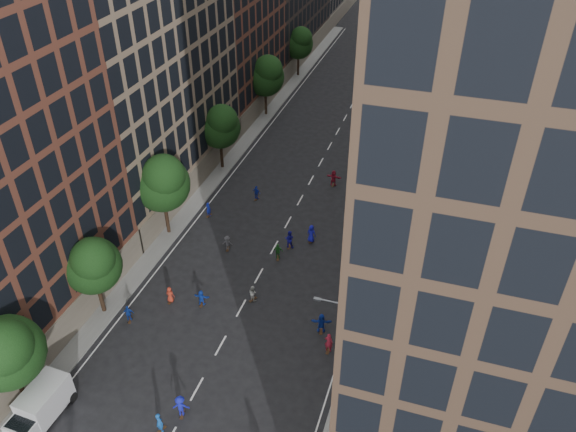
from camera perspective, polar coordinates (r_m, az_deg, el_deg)
The scene contains 34 objects.
ground at distance 66.49m, azimuth 2.24°, elevation 3.45°, with size 240.00×240.00×0.00m, color black.
sidewalk_left at distance 76.09m, azimuth -4.98°, elevation 7.78°, with size 4.00×105.00×0.15m, color slate.
sidewalk_right at distance 71.28m, azimuth 13.27°, elevation 4.88°, with size 4.00×105.00×0.15m, color slate.
bldg_left_b at distance 62.62m, azimuth -16.54°, elevation 17.16°, with size 14.00×26.00×34.00m, color #7F6A53.
bldg_left_c at distance 82.75m, azimuth -7.41°, elevation 20.27°, with size 14.00×20.00×28.00m, color brown.
bldg_right_a at distance 34.37m, azimuth 22.35°, elevation 2.70°, with size 14.00×30.00×36.00m, color #423023.
bldg_right_b at distance 61.57m, azimuth 21.65°, elevation 15.38°, with size 14.00×28.00×33.00m, color #5E564D.
tree_left_0 at distance 42.98m, azimuth -26.77°, elevation -12.18°, with size 5.20×5.20×8.83m.
tree_left_1 at distance 48.38m, azimuth -19.23°, elevation -4.61°, with size 4.80×4.80×8.21m.
tree_left_2 at distance 55.83m, azimuth -12.65°, elevation 3.43°, with size 5.60×5.60×9.45m.
tree_left_3 at distance 66.92m, azimuth -6.91°, elevation 9.12°, with size 5.00×5.00×8.58m.
tree_left_4 at distance 80.36m, azimuth -2.25°, elevation 14.13°, with size 5.40×5.40×9.08m.
tree_left_5 at distance 94.84m, azimuth 1.15°, elevation 17.22°, with size 4.80×4.80×8.33m.
tree_right_a at distance 69.07m, azimuth 13.42°, elevation 9.09°, with size 5.00×5.00×8.39m.
tree_right_b at distance 87.45m, azimuth 15.03°, elevation 14.68°, with size 5.20×5.20×8.83m.
streetlamp_near at distance 40.20m, azimuth 5.74°, elevation -12.93°, with size 2.64×0.22×9.06m.
streetlamp_far at distance 66.77m, azimuth 12.21°, elevation 7.87°, with size 2.64×0.22×9.06m.
cargo_van at distance 45.10m, azimuth -23.86°, elevation -17.22°, with size 2.49×4.97×2.59m.
skater_1 at distance 42.33m, azimuth -12.93°, elevation -19.79°, with size 0.66×0.43×1.81m, color #144CA4.
skater_3 at distance 42.79m, azimuth -10.83°, elevation -18.48°, with size 1.20×0.69×1.86m, color #1319A1.
skater_4 at distance 50.11m, azimuth -15.89°, elevation -9.54°, with size 0.94×0.39×1.60m, color navy.
skater_5 at distance 47.37m, azimuth 3.41°, elevation -10.85°, with size 1.72×0.55×1.85m, color navy.
skater_6 at distance 51.01m, azimuth -11.89°, elevation -7.86°, with size 0.76×0.50×1.56m, color #AC2E1C.
skater_7 at distance 45.95m, azimuth 4.15°, elevation -12.73°, with size 0.68×0.45×1.87m, color maroon.
skater_8 at distance 50.19m, azimuth -3.61°, elevation -7.85°, with size 0.75×0.58×1.54m, color silver.
skater_9 at distance 55.90m, azimuth -6.17°, elevation -2.76°, with size 1.00×0.57×1.55m, color #424348.
skater_10 at distance 54.41m, azimuth -1.03°, elevation -3.65°, with size 0.99×0.41×1.69m, color #1A571D.
skater_11 at distance 50.23m, azimuth -8.79°, elevation -8.25°, with size 1.43×0.45×1.54m, color #153AAF.
skater_12 at distance 56.53m, azimuth 2.39°, elevation -1.84°, with size 0.93×0.60×1.90m, color #1414A4.
skater_13 at distance 60.81m, azimuth -8.08°, elevation 0.65°, with size 0.60×0.40×1.66m, color #1423A9.
skater_14 at distance 55.75m, azimuth 0.14°, elevation -2.40°, with size 0.93×0.72×1.91m, color #161191.
skater_15 at distance 67.55m, azimuth 9.55°, elevation 4.33°, with size 1.09×0.63×1.69m, color #1430A5.
skater_16 at distance 63.03m, azimuth -3.22°, elevation 2.35°, with size 0.97×0.41×1.66m, color #1428A8.
skater_17 at distance 65.56m, azimuth 4.64°, elevation 3.82°, with size 1.77×0.56×1.91m, color #A11A32.
Camera 1 is at (14.77, -14.57, 35.01)m, focal length 35.00 mm.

